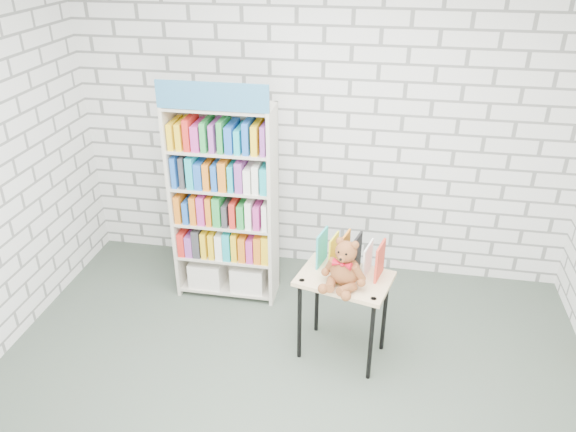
# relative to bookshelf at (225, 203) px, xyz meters

# --- Properties ---
(ground) EXTENTS (4.50, 4.50, 0.00)m
(ground) POSITION_rel_bookshelf_xyz_m (0.74, -1.36, -0.90)
(ground) COLOR #404C40
(ground) RESTS_ON ground
(room_shell) EXTENTS (4.52, 4.02, 2.81)m
(room_shell) POSITION_rel_bookshelf_xyz_m (0.74, -1.36, 0.88)
(room_shell) COLOR silver
(room_shell) RESTS_ON ground
(bookshelf) EXTENTS (0.88, 0.34, 1.97)m
(bookshelf) POSITION_rel_bookshelf_xyz_m (0.00, 0.00, 0.00)
(bookshelf) COLOR beige
(bookshelf) RESTS_ON ground
(display_table) EXTENTS (0.75, 0.61, 0.71)m
(display_table) POSITION_rel_bookshelf_xyz_m (1.09, -0.67, -0.29)
(display_table) COLOR #D4AF7F
(display_table) RESTS_ON ground
(table_books) EXTENTS (0.50, 0.31, 0.28)m
(table_books) POSITION_rel_bookshelf_xyz_m (1.12, -0.57, -0.05)
(table_books) COLOR teal
(table_books) RESTS_ON display_table
(teddy_bear) EXTENTS (0.33, 0.33, 0.37)m
(teddy_bear) POSITION_rel_bookshelf_xyz_m (1.09, -0.78, -0.04)
(teddy_bear) COLOR brown
(teddy_bear) RESTS_ON display_table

